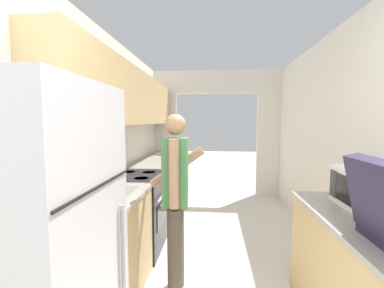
# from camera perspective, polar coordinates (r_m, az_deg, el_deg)

# --- Properties ---
(wall_left) EXTENTS (0.38, 6.94, 2.50)m
(wall_left) POSITION_cam_1_polar(r_m,az_deg,el_deg) (2.94, -18.56, 4.46)
(wall_left) COLOR white
(wall_left) RESTS_ON ground_plane
(wall_right) EXTENTS (0.06, 6.94, 2.50)m
(wall_right) POSITION_cam_1_polar(r_m,az_deg,el_deg) (2.66, 34.88, -1.25)
(wall_right) COLOR white
(wall_right) RESTS_ON ground_plane
(wall_far_with_doorway) EXTENTS (2.92, 0.06, 2.50)m
(wall_far_with_doorway) POSITION_cam_1_polar(r_m,az_deg,el_deg) (5.19, 5.38, 4.41)
(wall_far_with_doorway) COLOR white
(wall_far_with_doorway) RESTS_ON ground_plane
(counter_left) EXTENTS (0.62, 3.56, 0.88)m
(counter_left) POSITION_cam_1_polar(r_m,az_deg,el_deg) (3.63, -10.15, -11.89)
(counter_left) COLOR tan
(counter_left) RESTS_ON ground_plane
(refrigerator) EXTENTS (0.73, 0.72, 1.68)m
(refrigerator) POSITION_cam_1_polar(r_m,az_deg,el_deg) (1.55, -32.17, -21.00)
(refrigerator) COLOR #B7B7BC
(refrigerator) RESTS_ON ground_plane
(range_oven) EXTENTS (0.66, 0.74, 1.02)m
(range_oven) POSITION_cam_1_polar(r_m,az_deg,el_deg) (3.17, -12.47, -14.43)
(range_oven) COLOR black
(range_oven) RESTS_ON ground_plane
(person) EXTENTS (0.50, 0.38, 1.56)m
(person) POSITION_cam_1_polar(r_m,az_deg,el_deg) (2.25, -3.64, -12.24)
(person) COLOR #4C4238
(person) RESTS_ON ground_plane
(microwave) EXTENTS (0.37, 0.45, 0.28)m
(microwave) POSITION_cam_1_polar(r_m,az_deg,el_deg) (2.22, 34.81, -8.24)
(microwave) COLOR white
(microwave) RESTS_ON counter_right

